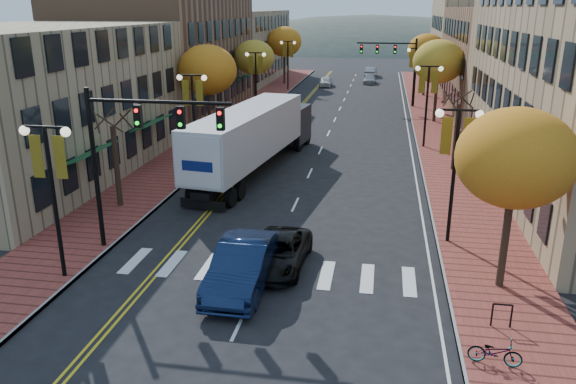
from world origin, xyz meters
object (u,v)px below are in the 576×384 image
at_px(semi_truck, 256,134).
at_px(navy_sedan, 243,266).
at_px(black_suv, 279,252).
at_px(bicycle, 495,352).

height_order(semi_truck, navy_sedan, semi_truck).
bearing_deg(semi_truck, navy_sedan, -71.22).
relative_size(navy_sedan, black_suv, 1.16).
bearing_deg(semi_truck, bicycle, -51.29).
height_order(navy_sedan, black_suv, navy_sedan).
xyz_separation_m(black_suv, bicycle, (7.43, -5.59, -0.10)).
bearing_deg(navy_sedan, semi_truck, 101.45).
height_order(semi_truck, bicycle, semi_truck).
height_order(navy_sedan, bicycle, navy_sedan).
height_order(black_suv, bicycle, black_suv).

